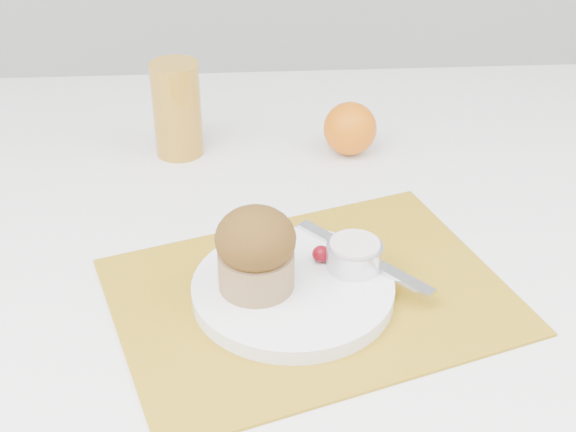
{
  "coord_description": "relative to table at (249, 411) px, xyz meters",
  "views": [
    {
      "loc": [
        0.0,
        -0.8,
        1.27
      ],
      "look_at": [
        0.05,
        -0.07,
        0.8
      ],
      "focal_mm": 50.0,
      "sensor_mm": 36.0,
      "label": 1
    }
  ],
  "objects": [
    {
      "name": "placemat",
      "position": [
        0.07,
        -0.2,
        0.38
      ],
      "size": [
        0.47,
        0.4,
        0.0
      ],
      "primitive_type": "cube",
      "rotation": [
        0.0,
        0.0,
        0.32
      ],
      "color": "#A67D17",
      "rests_on": "table"
    },
    {
      "name": "raspberry_near",
      "position": [
        0.08,
        -0.17,
        0.4
      ],
      "size": [
        0.02,
        0.02,
        0.02
      ],
      "primitive_type": "ellipsoid",
      "color": "#4F020A",
      "rests_on": "plate"
    },
    {
      "name": "juice_glass",
      "position": [
        -0.08,
        0.12,
        0.44
      ],
      "size": [
        0.07,
        0.07,
        0.13
      ],
      "primitive_type": "cylinder",
      "rotation": [
        0.0,
        0.0,
        0.05
      ],
      "color": "#B57F22",
      "rests_on": "table"
    },
    {
      "name": "table",
      "position": [
        0.0,
        0.0,
        0.0
      ],
      "size": [
        1.2,
        0.8,
        0.75
      ],
      "primitive_type": "cube",
      "color": "white",
      "rests_on": "ground"
    },
    {
      "name": "plate",
      "position": [
        0.05,
        -0.2,
        0.39
      ],
      "size": [
        0.24,
        0.24,
        0.02
      ],
      "primitive_type": "cylinder",
      "rotation": [
        0.0,
        0.0,
        0.18
      ],
      "color": "white",
      "rests_on": "placemat"
    },
    {
      "name": "muffin",
      "position": [
        0.01,
        -0.21,
        0.44
      ],
      "size": [
        0.09,
        0.09,
        0.09
      ],
      "color": "#9F784D",
      "rests_on": "plate"
    },
    {
      "name": "butter_knife",
      "position": [
        0.13,
        -0.17,
        0.4
      ],
      "size": [
        0.13,
        0.15,
        0.0
      ],
      "primitive_type": "cube",
      "rotation": [
        0.0,
        0.0,
        -0.85
      ],
      "color": "silver",
      "rests_on": "plate"
    },
    {
      "name": "raspberry_far",
      "position": [
        0.1,
        -0.17,
        0.4
      ],
      "size": [
        0.02,
        0.02,
        0.02
      ],
      "primitive_type": "ellipsoid",
      "color": "#5D0205",
      "rests_on": "plate"
    },
    {
      "name": "cream",
      "position": [
        0.12,
        -0.18,
        0.42
      ],
      "size": [
        0.06,
        0.06,
        0.01
      ],
      "primitive_type": "cylinder",
      "rotation": [
        0.0,
        0.0,
        0.28
      ],
      "color": "silver",
      "rests_on": "ramekin"
    },
    {
      "name": "orange",
      "position": [
        0.15,
        0.11,
        0.41
      ],
      "size": [
        0.07,
        0.07,
        0.07
      ],
      "primitive_type": "sphere",
      "color": "orange",
      "rests_on": "table"
    },
    {
      "name": "ramekin",
      "position": [
        0.12,
        -0.18,
        0.41
      ],
      "size": [
        0.06,
        0.06,
        0.03
      ],
      "primitive_type": "cylinder",
      "rotation": [
        0.0,
        0.0,
        -0.02
      ],
      "color": "silver",
      "rests_on": "plate"
    }
  ]
}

